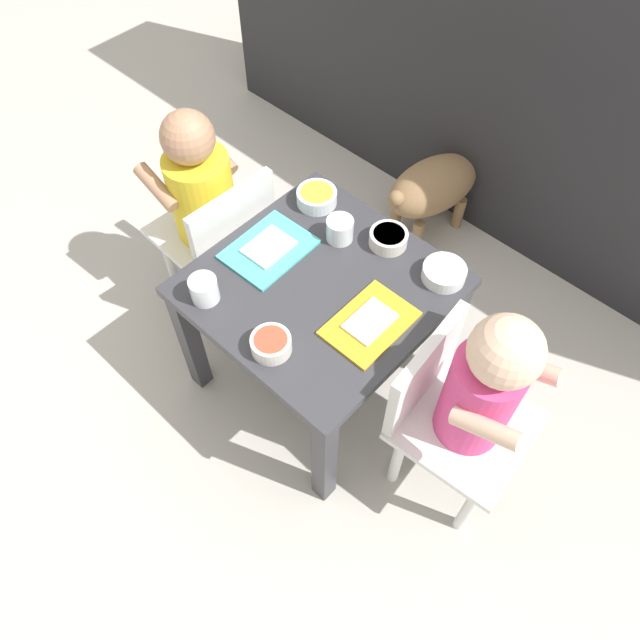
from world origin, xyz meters
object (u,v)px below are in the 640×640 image
(seated_child_right, at_px, (475,393))
(dog, at_px, (439,183))
(seated_child_left, at_px, (205,197))
(water_cup_left, at_px, (204,290))
(veggie_bowl_far, at_px, (444,273))
(dining_table, at_px, (320,303))
(water_cup_right, at_px, (340,230))
(cereal_bowl_left_side, at_px, (317,197))
(food_tray_left, at_px, (269,248))
(veggie_bowl_near, at_px, (388,238))
(food_tray_right, at_px, (370,323))
(cereal_bowl_right_side, at_px, (271,344))

(seated_child_right, relative_size, dog, 1.55)
(seated_child_left, bearing_deg, water_cup_left, -39.57)
(dog, height_order, veggie_bowl_far, veggie_bowl_far)
(dining_table, xyz_separation_m, dog, (-0.13, 0.71, -0.17))
(water_cup_right, bearing_deg, cereal_bowl_left_side, 157.80)
(water_cup_right, bearing_deg, veggie_bowl_far, 15.44)
(food_tray_left, distance_m, cereal_bowl_left_side, 0.20)
(dining_table, bearing_deg, water_cup_left, -127.67)
(dog, distance_m, veggie_bowl_near, 0.59)
(dining_table, xyz_separation_m, water_cup_right, (-0.06, 0.14, 0.10))
(dog, xyz_separation_m, cereal_bowl_left_side, (-0.05, -0.52, 0.26))
(food_tray_right, relative_size, cereal_bowl_left_side, 1.95)
(dog, relative_size, water_cup_left, 6.71)
(veggie_bowl_near, relative_size, cereal_bowl_left_side, 0.91)
(dog, distance_m, cereal_bowl_left_side, 0.59)
(veggie_bowl_near, height_order, cereal_bowl_left_side, cereal_bowl_left_side)
(dining_table, bearing_deg, cereal_bowl_right_side, -76.90)
(water_cup_left, distance_m, water_cup_right, 0.36)
(seated_child_left, xyz_separation_m, veggie_bowl_near, (0.47, 0.19, 0.04))
(veggie_bowl_near, distance_m, cereal_bowl_left_side, 0.23)
(seated_child_right, height_order, veggie_bowl_near, seated_child_right)
(seated_child_left, bearing_deg, cereal_bowl_right_side, -24.38)
(dining_table, xyz_separation_m, cereal_bowl_left_side, (-0.19, 0.19, 0.10))
(food_tray_left, bearing_deg, dining_table, 3.50)
(food_tray_right, bearing_deg, food_tray_left, 180.00)
(seated_child_left, distance_m, cereal_bowl_right_side, 0.53)
(cereal_bowl_right_side, bearing_deg, water_cup_right, 107.85)
(seated_child_left, relative_size, cereal_bowl_left_side, 6.42)
(dog, bearing_deg, cereal_bowl_left_side, -96.00)
(seated_child_right, xyz_separation_m, water_cup_left, (-0.59, -0.22, 0.03))
(seated_child_left, xyz_separation_m, cereal_bowl_left_side, (0.24, 0.18, 0.04))
(cereal_bowl_left_side, bearing_deg, veggie_bowl_far, 3.14)
(dining_table, relative_size, cereal_bowl_left_side, 5.27)
(food_tray_left, height_order, water_cup_right, water_cup_right)
(seated_child_right, distance_m, cereal_bowl_right_side, 0.44)
(seated_child_right, distance_m, veggie_bowl_far, 0.31)
(dining_table, height_order, veggie_bowl_near, veggie_bowl_near)
(veggie_bowl_far, bearing_deg, water_cup_right, -164.56)
(seated_child_right, distance_m, water_cup_left, 0.63)
(veggie_bowl_far, distance_m, veggie_bowl_near, 0.16)
(seated_child_right, xyz_separation_m, food_tray_left, (-0.59, -0.02, 0.01))
(food_tray_left, height_order, cereal_bowl_left_side, cereal_bowl_left_side)
(seated_child_right, distance_m, food_tray_left, 0.59)
(food_tray_left, bearing_deg, dog, 87.79)
(water_cup_right, bearing_deg, food_tray_left, -123.75)
(seated_child_right, xyz_separation_m, water_cup_right, (-0.49, 0.13, 0.03))
(dining_table, xyz_separation_m, veggie_bowl_near, (0.04, 0.20, 0.10))
(water_cup_left, xyz_separation_m, cereal_bowl_left_side, (-0.03, 0.40, -0.01))
(seated_child_left, height_order, cereal_bowl_right_side, seated_child_left)
(food_tray_left, distance_m, water_cup_left, 0.20)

